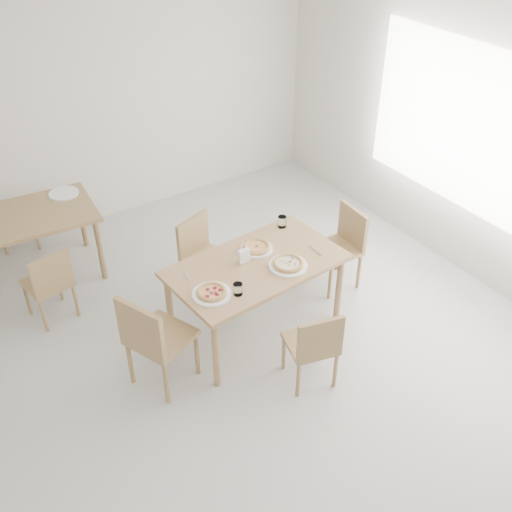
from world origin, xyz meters
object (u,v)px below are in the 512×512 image
chair_east (343,242)px  chair_back_n (15,204)px  plate_margherita (257,249)px  tumbler_b (238,289)px  pizza_mushroom (288,263)px  chair_north (202,252)px  plate_pepperoni (212,294)px  chair_west (153,337)px  pizza_pepperoni (212,292)px  main_table (256,271)px  chair_south (314,344)px  plate_mushroom (288,266)px  chair_back_s (50,281)px  tumbler_a (282,222)px  pizza_margherita (257,247)px  plate_empty (64,193)px  napkin_holder (244,256)px  second_table (19,225)px

chair_east → chair_back_n: bearing=-132.2°
plate_margherita → tumbler_b: 0.65m
pizza_mushroom → chair_north: bearing=110.5°
chair_north → plate_pepperoni: size_ratio=2.60×
plate_margherita → chair_west: bearing=-165.2°
chair_west → pizza_pepperoni: bearing=-116.1°
main_table → chair_south: (0.02, -0.84, -0.22)m
plate_mushroom → chair_back_n: bearing=119.5°
chair_south → chair_back_n: size_ratio=0.97×
main_table → chair_back_s: (-1.52, 1.14, -0.22)m
pizza_mushroom → pizza_pepperoni: 0.75m
chair_south → chair_east: (1.10, 0.97, 0.03)m
chair_west → chair_back_s: size_ratio=1.19×
tumbler_a → chair_east: bearing=-21.5°
tumbler_a → tumbler_b: bearing=-144.2°
pizza_margherita → chair_east: bearing=-2.3°
plate_margherita → pizza_mushroom: (0.09, -0.36, 0.02)m
plate_mushroom → pizza_mushroom: 0.02m
chair_north → plate_mushroom: bearing=-89.2°
plate_pepperoni → pizza_mushroom: (0.75, -0.02, 0.02)m
plate_pepperoni → tumbler_a: (1.07, 0.53, 0.05)m
chair_east → plate_margherita: (-1.00, 0.04, 0.27)m
pizza_pepperoni → chair_north: bearing=66.6°
chair_south → chair_back_n: chair_back_n is taller
chair_north → plate_margherita: 0.69m
plate_empty → napkin_holder: bearing=-65.3°
main_table → pizza_pepperoni: size_ratio=5.89×
chair_north → tumbler_b: tumbler_b is taller
chair_west → pizza_pepperoni: size_ratio=3.44×
pizza_pepperoni → pizza_margherita: bearing=27.5°
chair_south → tumbler_b: 0.76m
chair_east → pizza_margherita: 1.04m
plate_mushroom → chair_west: bearing=177.9°
tumbler_a → second_table: 2.58m
chair_west → chair_back_n: chair_west is taller
chair_west → plate_pepperoni: size_ratio=2.89×
main_table → chair_back_n: size_ratio=1.98×
plate_margherita → plate_empty: (-1.13, 1.93, 0.00)m
chair_west → napkin_holder: size_ratio=7.26×
chair_south → tumbler_b: (-0.37, 0.56, 0.35)m
chair_east → pizza_pepperoni: size_ratio=3.11×
chair_back_n → chair_east: bearing=-29.4°
main_table → pizza_margherita: (0.12, 0.17, 0.11)m
chair_north → napkin_holder: size_ratio=6.52×
chair_south → chair_east: size_ratio=0.93×
napkin_holder → second_table: bearing=128.6°
chair_east → pizza_mushroom: size_ratio=2.48×
plate_pepperoni → pizza_pepperoni: pizza_pepperoni is taller
tumbler_b → chair_back_n: (-1.07, 2.96, -0.33)m
chair_north → plate_empty: chair_north is taller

